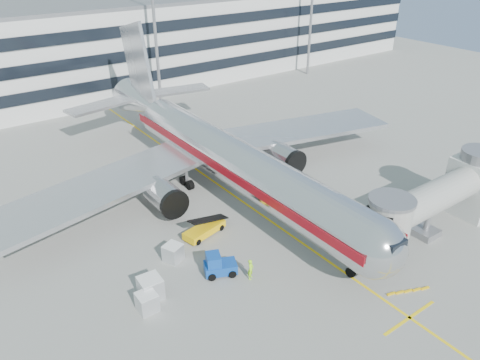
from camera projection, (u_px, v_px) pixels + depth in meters
ground at (288, 233)px, 45.60m from camera, size 180.00×180.00×0.00m
lead_in_line at (230, 193)px, 52.76m from camera, size 0.25×70.00×0.01m
stop_bar at (410, 318)px, 35.58m from camera, size 6.00×0.25×0.01m
main_jet at (220, 153)px, 52.01m from camera, size 50.95×48.70×16.06m
jet_bridge at (443, 195)px, 44.39m from camera, size 17.80×4.50×7.00m
terminal at (76, 48)px, 83.42m from camera, size 150.00×24.25×15.60m
light_mast_centre at (154, 13)px, 72.86m from camera, size 2.40×1.20×25.45m
belt_loader at (204, 229)px, 45.14m from camera, size 4.76×2.57×2.22m
baggage_tug at (218, 265)px, 39.79m from camera, size 3.12×2.57×2.05m
cargo_container_left at (147, 302)px, 35.98m from camera, size 1.48×1.48×1.56m
cargo_container_right at (173, 253)px, 41.56m from camera, size 1.91×1.91×1.56m
cargo_container_front at (151, 288)px, 37.22m from camera, size 1.83×1.83×1.84m
ramp_worker at (251, 269)px, 39.24m from camera, size 0.83×0.77×1.89m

